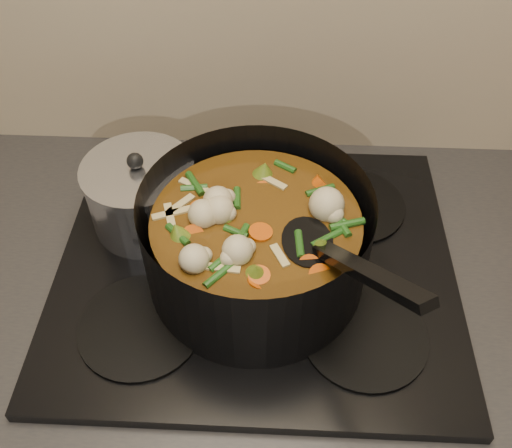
{
  "coord_description": "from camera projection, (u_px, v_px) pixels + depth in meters",
  "views": [
    {
      "loc": [
        0.03,
        1.36,
        1.63
      ],
      "look_at": [
        0.0,
        1.9,
        1.04
      ],
      "focal_mm": 40.0,
      "sensor_mm": 36.0,
      "label": 1
    }
  ],
  "objects": [
    {
      "name": "stovetop",
      "position": [
        256.0,
        264.0,
        0.91
      ],
      "size": [
        0.62,
        0.54,
        0.03
      ],
      "color": "black",
      "rests_on": "counter"
    },
    {
      "name": "stockpot",
      "position": [
        257.0,
        242.0,
        0.83
      ],
      "size": [
        0.41,
        0.43,
        0.24
      ],
      "rotation": [
        0.0,
        0.0,
        0.33
      ],
      "color": "black",
      "rests_on": "stovetop"
    },
    {
      "name": "saucepan",
      "position": [
        142.0,
        195.0,
        0.92
      ],
      "size": [
        0.18,
        0.18,
        0.15
      ],
      "rotation": [
        0.0,
        0.0,
        0.33
      ],
      "color": "silver",
      "rests_on": "stovetop"
    },
    {
      "name": "counter",
      "position": [
        256.0,
        397.0,
        1.25
      ],
      "size": [
        2.64,
        0.64,
        0.91
      ],
      "color": "brown",
      "rests_on": "ground"
    }
  ]
}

